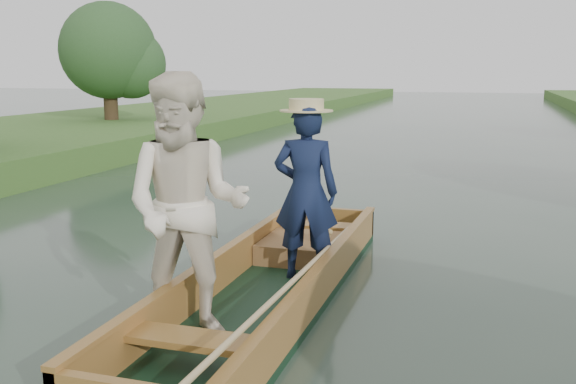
% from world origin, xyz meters
% --- Properties ---
extents(ground, '(120.00, 120.00, 0.00)m').
position_xyz_m(ground, '(0.00, 0.00, 0.00)').
color(ground, '#283D30').
rests_on(ground, ground).
extents(trees_far, '(22.60, 14.22, 4.42)m').
position_xyz_m(trees_far, '(-0.14, 7.37, 2.53)').
color(trees_far, '#47331E').
rests_on(trees_far, ground).
extents(punt, '(1.43, 5.18, 2.14)m').
position_xyz_m(punt, '(-0.12, -0.38, 0.79)').
color(punt, black).
rests_on(punt, ground).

